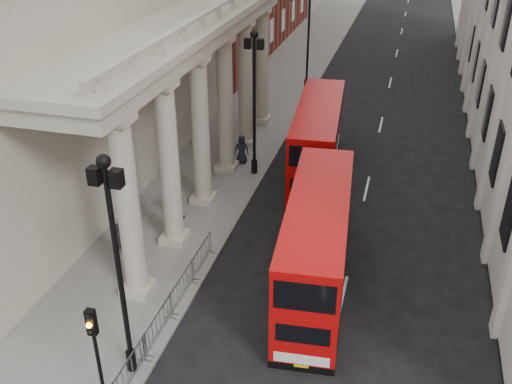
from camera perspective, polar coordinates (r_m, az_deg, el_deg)
sidewalk_west at (r=43.14m, az=0.33°, el=8.03°), size 6.00×140.00×0.12m
sidewalk_east at (r=42.27m, az=22.56°, el=5.32°), size 3.00×140.00×0.12m
kerb at (r=42.52m, az=4.20°, el=7.65°), size 0.20×140.00×0.14m
portico_building at (r=33.74m, az=-17.92°, el=11.37°), size 9.00×28.00×12.00m
lamp_post_south at (r=18.47m, az=-13.73°, el=-6.31°), size 1.05×0.44×8.32m
lamp_post_mid at (r=31.83m, az=-0.19°, el=9.69°), size 1.05×0.44×8.32m
lamp_post_north at (r=46.87m, az=5.29°, el=15.78°), size 1.05×0.44×8.32m
traffic_light at (r=18.22m, az=-15.79°, el=-14.50°), size 0.28×0.33×4.30m
bus_near at (r=23.53m, az=6.07°, el=-5.12°), size 3.23×10.05×4.26m
bus_far at (r=33.06m, az=6.16°, el=5.27°), size 3.21×10.02×4.25m
pedestrian_a at (r=26.56m, az=-13.48°, el=-4.75°), size 0.71×0.57×1.71m
pedestrian_b at (r=29.02m, az=-8.06°, el=-0.99°), size 1.05×0.92×1.83m
pedestrian_c at (r=34.53m, az=-1.44°, el=4.26°), size 0.94×0.69×1.76m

